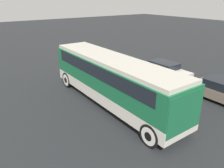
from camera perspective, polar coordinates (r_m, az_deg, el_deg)
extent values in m
plane|color=#26282B|center=(14.77, 0.00, -5.19)|extent=(120.00, 120.00, 0.00)
cube|color=silver|center=(14.39, 0.00, -2.08)|extent=(11.29, 2.47, 0.74)
cube|color=#19663D|center=(13.94, 0.00, 2.57)|extent=(11.29, 2.47, 1.73)
cube|color=black|center=(13.80, 0.00, 4.25)|extent=(9.94, 2.51, 0.78)
cube|color=beige|center=(13.65, 0.00, 6.45)|extent=(11.06, 2.28, 0.22)
cube|color=#19663D|center=(10.45, 17.96, -6.95)|extent=(0.36, 2.38, 1.98)
cylinder|color=black|center=(10.78, 9.96, -13.12)|extent=(1.19, 0.28, 1.19)
cylinder|color=silver|center=(10.78, 9.96, -13.12)|extent=(0.93, 0.30, 0.93)
cylinder|color=black|center=(10.78, 9.96, -13.12)|extent=(0.45, 0.32, 0.45)
cylinder|color=black|center=(12.28, 17.52, -9.18)|extent=(1.19, 0.28, 1.19)
cylinder|color=silver|center=(12.28, 17.52, -9.18)|extent=(0.93, 0.30, 0.93)
cylinder|color=black|center=(12.28, 17.52, -9.18)|extent=(0.45, 0.32, 0.45)
cylinder|color=black|center=(17.65, -11.59, 1.09)|extent=(1.19, 0.28, 1.19)
cylinder|color=silver|center=(17.65, -11.59, 1.09)|extent=(0.93, 0.30, 0.93)
cylinder|color=black|center=(17.65, -11.59, 1.09)|extent=(0.45, 0.32, 0.45)
cylinder|color=black|center=(18.60, -5.28, 2.54)|extent=(1.19, 0.28, 1.19)
cylinder|color=silver|center=(18.60, -5.28, 2.54)|extent=(0.93, 0.30, 0.93)
cylinder|color=black|center=(18.60, -5.28, 2.54)|extent=(0.45, 0.32, 0.45)
cube|color=silver|center=(19.88, 13.72, 3.19)|extent=(4.60, 1.73, 0.64)
cube|color=black|center=(19.83, 13.47, 4.91)|extent=(2.39, 1.56, 0.51)
cylinder|color=black|center=(18.31, 16.34, 0.50)|extent=(0.65, 0.22, 0.65)
cylinder|color=black|center=(18.31, 16.34, 0.50)|extent=(0.25, 0.26, 0.25)
cylinder|color=black|center=(19.50, 19.20, 1.45)|extent=(0.65, 0.22, 0.65)
cylinder|color=black|center=(19.50, 19.20, 1.45)|extent=(0.25, 0.26, 0.25)
cylinder|color=black|center=(20.61, 8.41, 3.54)|extent=(0.65, 0.22, 0.65)
cylinder|color=black|center=(20.61, 8.41, 3.54)|extent=(0.25, 0.26, 0.25)
cylinder|color=black|center=(21.67, 11.38, 4.25)|extent=(0.65, 0.22, 0.65)
cylinder|color=black|center=(21.67, 11.38, 4.25)|extent=(0.25, 0.26, 0.25)
cylinder|color=black|center=(16.90, 20.67, -1.78)|extent=(0.70, 0.22, 0.70)
cylinder|color=black|center=(16.90, 20.67, -1.78)|extent=(0.27, 0.26, 0.27)
cylinder|color=black|center=(18.13, 23.44, -0.61)|extent=(0.70, 0.22, 0.70)
cylinder|color=black|center=(18.13, 23.44, -0.61)|extent=(0.27, 0.26, 0.27)
cube|color=#BCBCC1|center=(20.48, 3.24, 4.28)|extent=(4.61, 1.77, 0.61)
cube|color=black|center=(20.46, 2.95, 5.86)|extent=(2.39, 1.59, 0.48)
cylinder|color=black|center=(18.73, 4.85, 1.82)|extent=(0.65, 0.22, 0.65)
cylinder|color=black|center=(18.73, 4.85, 1.82)|extent=(0.25, 0.26, 0.25)
cylinder|color=black|center=(19.74, 8.38, 2.72)|extent=(0.65, 0.22, 0.65)
cylinder|color=black|center=(19.74, 8.38, 2.72)|extent=(0.25, 0.26, 0.25)
cylinder|color=black|center=(21.51, -1.51, 4.56)|extent=(0.65, 0.22, 0.65)
cylinder|color=black|center=(21.51, -1.51, 4.56)|extent=(0.25, 0.26, 0.25)
cylinder|color=black|center=(22.40, 1.87, 5.26)|extent=(0.65, 0.22, 0.65)
cylinder|color=black|center=(22.40, 1.87, 5.26)|extent=(0.25, 0.26, 0.25)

